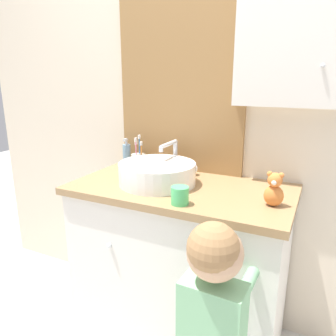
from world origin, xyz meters
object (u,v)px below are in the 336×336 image
soap_dispenser (127,155)px  drinking_cup (180,196)px  teddy_bear (274,190)px  toothbrush_holder (139,160)px  child_figure (213,323)px  sink_basin (158,173)px

soap_dispenser → drinking_cup: 0.69m
teddy_bear → drinking_cup: teddy_bear is taller
toothbrush_holder → child_figure: bearing=-44.8°
toothbrush_holder → sink_basin: bearing=-41.3°
child_figure → drinking_cup: size_ratio=12.56×
child_figure → teddy_bear: bearing=76.1°
child_figure → teddy_bear: size_ratio=6.55×
toothbrush_holder → teddy_bear: toothbrush_holder is taller
toothbrush_holder → soap_dispenser: 0.09m
child_figure → teddy_bear: teddy_bear is taller
soap_dispenser → teddy_bear: 0.95m
sink_basin → teddy_bear: size_ratio=2.96×
sink_basin → child_figure: 0.76m
sink_basin → drinking_cup: 0.30m
child_figure → drinking_cup: 0.50m
child_figure → teddy_bear: 0.58m
toothbrush_holder → child_figure: (0.70, -0.70, -0.34)m
teddy_bear → drinking_cup: (-0.36, -0.15, -0.03)m
soap_dispenser → child_figure: (0.80, -0.72, -0.36)m
sink_basin → toothbrush_holder: toothbrush_holder is taller
sink_basin → toothbrush_holder: 0.32m
sink_basin → drinking_cup: sink_basin is taller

